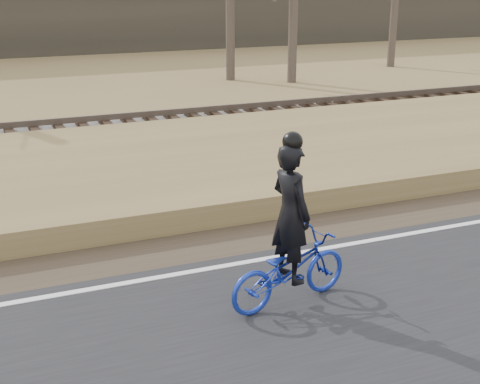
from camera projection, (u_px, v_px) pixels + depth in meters
name	position (u px, v px, depth m)	size (l,w,h in m)	color
ground	(109.00, 297.00, 9.25)	(120.00, 120.00, 0.00)	olive
edge_line	(106.00, 287.00, 9.41)	(120.00, 0.12, 0.01)	silver
shoulder	(92.00, 262.00, 10.30)	(120.00, 1.60, 0.04)	#473A2B
embankment	(62.00, 193.00, 12.86)	(120.00, 5.00, 0.44)	olive
ballast	(39.00, 147.00, 16.19)	(120.00, 3.00, 0.45)	slate
railroad	(37.00, 135.00, 16.09)	(120.00, 2.40, 0.29)	black
cyclist	(290.00, 250.00, 8.74)	(1.92, 0.98, 2.35)	#172DA0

